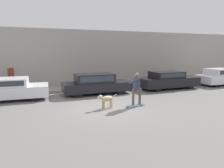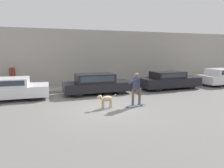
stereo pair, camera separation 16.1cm
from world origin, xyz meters
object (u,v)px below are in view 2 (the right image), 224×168
Objects in this scene: parked_car_1 at (97,84)px; pedestrian_with_bag at (12,76)px; parked_car_2 at (169,80)px; parked_car_0 at (11,89)px; skateboarder at (136,87)px; parked_car_3 at (222,77)px; dog at (106,99)px.

parked_car_1 is 5.76m from pedestrian_with_bag.
parked_car_2 is (5.48, -0.00, -0.02)m from parked_car_1.
parked_car_0 is at bearing 178.92° from parked_car_2.
skateboarder is at bearing -21.75° from pedestrian_with_bag.
parked_car_2 is 10.99m from pedestrian_with_bag.
dog is at bearing -164.43° from parked_car_3.
dog is 1.62m from skateboarder.
parked_car_1 is at bearing -2.51° from pedestrian_with_bag.
parked_car_0 is 1.73× the size of skateboarder.
pedestrian_with_bag reaches higher than parked_car_3.
parked_car_1 is at bearing 178.93° from parked_car_2.
parked_car_1 is at bearing 1.04° from parked_car_0.
parked_car_1 is 10.57m from parked_car_3.
parked_car_3 is at bearing 13.19° from pedestrian_with_bag.
pedestrian_with_bag is at bearing 96.52° from parked_car_0.
parked_car_1 is at bearing -108.35° from dog.
parked_car_1 is (5.02, -0.00, 0.03)m from parked_car_0.
skateboarder is (1.53, -0.15, 0.51)m from dog.
parked_car_0 is 1.02× the size of parked_car_3.
parked_car_0 is at bearing -48.47° from dog.
parked_car_1 reaches higher than parked_car_0.
parked_car_1 is 3.52m from dog.
parked_car_3 is 15.99m from pedestrian_with_bag.
parked_car_1 reaches higher than dog.
pedestrian_with_bag is at bearing 155.46° from parked_car_1.
skateboarder reaches higher than parked_car_0.
skateboarder reaches higher than parked_car_3.
parked_car_2 is 1.14× the size of parked_car_3.
parked_car_0 is at bearing 179.61° from parked_car_1.
pedestrian_with_bag is at bearing -61.72° from dog.
dog is 7.59m from pedestrian_with_bag.
skateboarder is (6.11, -3.64, 0.36)m from parked_car_0.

